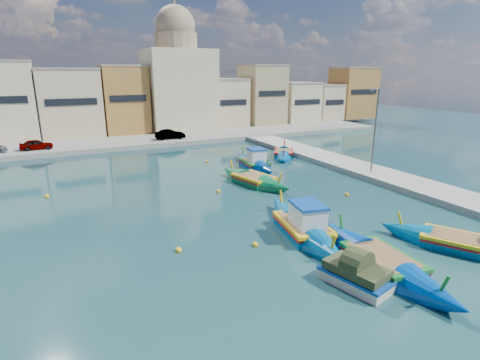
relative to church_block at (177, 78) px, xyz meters
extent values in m
plane|color=#153641|center=(-10.00, -40.00, -8.41)|extent=(160.00, 160.00, 0.00)
cube|color=gray|center=(8.00, -40.00, -8.16)|extent=(4.00, 70.00, 0.50)
cube|color=gray|center=(-10.00, -8.00, -8.11)|extent=(80.00, 8.00, 0.60)
cube|color=beige|center=(-23.86, -0.88, -2.86)|extent=(7.88, 6.24, 9.89)
cube|color=#CAB28C|center=(-15.74, -0.28, -3.31)|extent=(7.88, 7.44, 8.99)
cube|color=gray|center=(-15.74, -0.28, 1.33)|extent=(8.04, 7.59, 0.30)
cube|color=black|center=(-15.74, -4.05, -2.86)|extent=(6.30, 0.10, 0.90)
cube|color=#AF7937|center=(-8.46, -0.93, -3.09)|extent=(6.17, 6.13, 9.43)
cube|color=gray|center=(-8.46, -0.93, 1.77)|extent=(6.29, 6.26, 0.30)
cube|color=black|center=(-8.46, -4.05, -2.62)|extent=(4.93, 0.10, 0.90)
cube|color=tan|center=(-0.95, -0.15, -4.78)|extent=(7.31, 7.69, 6.05)
cube|color=gray|center=(-0.95, -0.15, -1.60)|extent=(7.46, 7.85, 0.30)
cube|color=black|center=(-0.95, -4.05, -4.48)|extent=(5.85, 0.10, 0.90)
cube|color=#CAB28C|center=(7.02, -0.35, -4.10)|extent=(7.54, 7.30, 7.41)
cube|color=gray|center=(7.02, -0.35, -0.25)|extent=(7.69, 7.45, 0.30)
cube|color=black|center=(7.02, -4.05, -3.73)|extent=(6.03, 0.10, 0.90)
cube|color=tan|center=(14.93, -0.51, -2.99)|extent=(6.36, 6.97, 9.63)
cube|color=gray|center=(14.93, -0.51, 1.98)|extent=(6.48, 7.11, 0.30)
cube|color=black|center=(14.93, -4.05, -2.51)|extent=(5.09, 0.10, 0.90)
cube|color=beige|center=(22.15, -0.65, -4.48)|extent=(6.63, 6.70, 6.65)
cube|color=gray|center=(22.15, -0.65, -1.01)|extent=(6.76, 6.83, 0.30)
cube|color=black|center=(22.15, -4.05, -4.15)|extent=(5.30, 0.10, 0.90)
cube|color=#CAB28C|center=(28.26, -0.25, -4.71)|extent=(5.08, 7.51, 6.20)
cube|color=gray|center=(28.26, -0.25, -1.45)|extent=(5.18, 7.66, 0.30)
cube|color=black|center=(28.26, -4.05, -4.40)|extent=(4.06, 0.10, 0.90)
cube|color=#AF7937|center=(35.15, -1.00, -3.14)|extent=(7.79, 6.00, 9.33)
cube|color=gray|center=(35.15, -1.00, 1.67)|extent=(7.95, 6.12, 0.30)
cube|color=black|center=(35.15, -4.05, -2.68)|extent=(6.23, 0.10, 0.90)
cube|color=beige|center=(0.00, 0.00, -1.81)|extent=(10.00, 10.00, 12.00)
cylinder|color=#9E8466|center=(0.00, 0.00, 5.39)|extent=(6.40, 6.40, 2.40)
sphere|color=#9E8466|center=(0.00, 0.00, 7.58)|extent=(6.00, 6.00, 6.00)
cylinder|color=#9E8466|center=(0.00, 0.00, 10.49)|extent=(0.30, 0.30, 1.60)
cylinder|color=#595B60|center=(7.50, -34.00, -4.41)|extent=(0.16, 0.16, 8.00)
cylinder|color=#595B60|center=(7.10, -34.00, -0.51)|extent=(1.00, 0.10, 0.10)
cube|color=#595B60|center=(6.60, -34.00, -0.56)|extent=(0.35, 0.15, 0.18)
imported|color=#4C1919|center=(-20.31, -9.50, -7.21)|extent=(3.60, 1.61, 1.20)
imported|color=#4C1919|center=(-4.32, -9.50, -7.16)|extent=(4.03, 1.64, 1.30)
cube|color=#0061A2|center=(-5.66, -41.70, -8.19)|extent=(2.97, 4.33, 1.11)
cone|color=#0061A2|center=(-5.00, -38.49, -8.13)|extent=(2.90, 4.01, 2.84)
cone|color=#0061A2|center=(-6.31, -44.92, -8.13)|extent=(2.90, 4.01, 2.84)
cube|color=yellow|center=(-5.66, -41.70, -7.72)|extent=(3.10, 4.56, 0.20)
cube|color=red|center=(-5.66, -41.70, -7.92)|extent=(3.09, 4.42, 0.11)
cube|color=olive|center=(-5.66, -41.70, -7.63)|extent=(2.57, 3.91, 0.07)
cylinder|color=yellow|center=(-4.94, -38.17, -7.41)|extent=(0.26, 0.55, 1.21)
cylinder|color=yellow|center=(-6.38, -45.23, -7.41)|extent=(0.26, 0.55, 1.21)
cube|color=white|center=(-5.77, -42.27, -7.02)|extent=(1.93, 2.29, 1.22)
cube|color=#0F47A5|center=(-5.77, -42.27, -6.34)|extent=(2.04, 2.45, 0.13)
cube|color=#0042A2|center=(-0.43, -26.02, -8.20)|extent=(2.44, 3.58, 1.06)
cone|color=#0042A2|center=(-0.16, -23.23, -8.14)|extent=(2.42, 3.34, 2.65)
cone|color=#0042A2|center=(-0.70, -28.81, -8.14)|extent=(2.42, 3.34, 2.65)
cube|color=#1A8436|center=(-0.43, -26.02, -7.75)|extent=(2.54, 3.77, 0.19)
cube|color=red|center=(-0.43, -26.02, -7.94)|extent=(2.55, 3.65, 0.11)
cube|color=olive|center=(-0.43, -26.02, -7.66)|extent=(2.09, 3.24, 0.06)
cylinder|color=#1A8436|center=(-0.13, -22.96, -7.45)|extent=(0.20, 0.51, 1.16)
cylinder|color=#1A8436|center=(-0.72, -29.09, -7.45)|extent=(0.20, 0.51, 1.16)
cube|color=white|center=(-0.47, -26.51, -7.08)|extent=(1.65, 1.86, 1.17)
cube|color=#0F47A5|center=(-0.47, -26.51, -6.43)|extent=(1.74, 1.99, 0.13)
cube|color=#005599|center=(5.00, -23.13, -8.21)|extent=(3.46, 3.81, 0.99)
cone|color=#005599|center=(6.51, -20.90, -8.16)|extent=(3.33, 3.61, 2.49)
cone|color=#005599|center=(3.49, -25.37, -8.16)|extent=(3.33, 3.61, 2.49)
cube|color=red|center=(5.00, -23.13, -7.80)|extent=(3.63, 4.00, 0.18)
cube|color=#197F33|center=(5.00, -23.13, -7.97)|extent=(3.58, 3.91, 0.10)
cube|color=olive|center=(5.00, -23.13, -7.72)|extent=(3.05, 3.40, 0.06)
cylinder|color=red|center=(6.66, -20.68, -7.52)|extent=(0.38, 0.46, 1.08)
cylinder|color=red|center=(3.34, -25.59, -7.52)|extent=(0.38, 0.46, 1.08)
cube|color=#0A713E|center=(-3.33, -31.32, -8.19)|extent=(2.93, 3.78, 1.11)
cone|color=#0A713E|center=(-3.96, -28.61, -8.13)|extent=(2.88, 3.57, 2.75)
cone|color=#0A713E|center=(-2.70, -34.03, -8.13)|extent=(2.88, 3.57, 2.75)
cube|color=gold|center=(-3.33, -31.32, -7.72)|extent=(3.05, 3.98, 0.20)
cube|color=red|center=(-3.33, -31.32, -7.92)|extent=(3.05, 3.86, 0.11)
cube|color=olive|center=(-3.33, -31.32, -7.63)|extent=(2.53, 3.40, 0.07)
cylinder|color=gold|center=(-4.03, -28.34, -7.41)|extent=(0.27, 0.55, 1.21)
cylinder|color=gold|center=(-2.64, -34.29, -7.41)|extent=(0.27, 0.55, 1.21)
cube|color=#003E9D|center=(-4.60, -46.84, -8.19)|extent=(2.53, 3.93, 1.10)
cone|color=#003E9D|center=(-4.31, -43.76, -8.13)|extent=(2.50, 3.64, 2.79)
cone|color=#003E9D|center=(-4.88, -49.93, -8.13)|extent=(2.50, 3.64, 2.79)
cube|color=#17752A|center=(-4.60, -46.84, -7.73)|extent=(2.64, 4.14, 0.20)
cube|color=red|center=(-4.60, -46.84, -7.92)|extent=(2.65, 4.01, 0.11)
cube|color=olive|center=(-4.60, -46.84, -7.64)|extent=(2.17, 3.56, 0.07)
cylinder|color=#17752A|center=(-4.28, -43.45, -7.42)|extent=(0.20, 0.53, 1.20)
cylinder|color=#17752A|center=(-4.91, -50.23, -7.42)|extent=(0.20, 0.53, 1.20)
cube|color=#006598|center=(0.72, -46.96, -8.20)|extent=(3.34, 3.76, 1.03)
cone|color=#006598|center=(-0.57, -44.68, -8.15)|extent=(3.24, 3.59, 2.55)
cube|color=yellow|center=(0.72, -46.96, -7.77)|extent=(3.50, 3.95, 0.18)
cube|color=red|center=(0.72, -46.96, -7.96)|extent=(3.46, 3.86, 0.10)
cube|color=olive|center=(0.72, -46.96, -7.69)|extent=(2.93, 3.36, 0.06)
cylinder|color=yellow|center=(-0.69, -44.45, -7.48)|extent=(0.36, 0.49, 1.12)
cube|color=beige|center=(-6.80, -47.37, -8.24)|extent=(2.32, 3.35, 0.76)
cube|color=#0F47A5|center=(-6.80, -47.37, -7.89)|extent=(2.41, 3.45, 0.13)
cube|color=#2D381E|center=(-6.80, -47.37, -7.59)|extent=(2.19, 3.00, 0.38)
cylinder|color=#2D381E|center=(-6.80, -47.37, -7.41)|extent=(1.29, 2.77, 0.65)
sphere|color=yellow|center=(-13.01, -40.64, -8.33)|extent=(0.36, 0.36, 0.36)
sphere|color=yellow|center=(-6.99, -32.12, -8.33)|extent=(0.36, 0.36, 0.36)
sphere|color=yellow|center=(-3.97, -21.94, -8.33)|extent=(0.36, 0.36, 0.36)
sphere|color=yellow|center=(-19.34, -27.43, -8.33)|extent=(0.36, 0.36, 0.36)
sphere|color=yellow|center=(1.68, -37.37, -8.33)|extent=(0.36, 0.36, 0.36)
sphere|color=yellow|center=(-8.99, -41.90, -8.33)|extent=(0.36, 0.36, 0.36)
camera|label=1|loc=(-18.18, -58.48, 0.90)|focal=28.00mm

